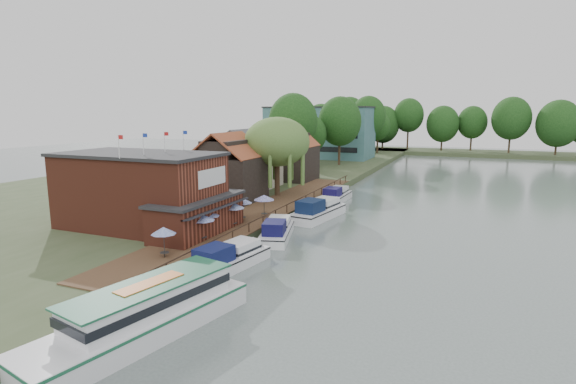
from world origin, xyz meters
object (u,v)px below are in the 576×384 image
at_px(umbrella_0, 164,242).
at_px(cruiser_2, 318,208).
at_px(cottage_a, 228,167).
at_px(umbrella_3, 233,215).
at_px(cruiser_0, 229,255).
at_px(cottage_b, 245,158).
at_px(umbrella_1, 203,228).
at_px(cottage_c, 293,154).
at_px(umbrella_5, 264,206).
at_px(hotel_block, 320,132).
at_px(pub, 157,191).
at_px(cruiser_1, 277,228).
at_px(swan, 201,315).
at_px(umbrella_4, 242,209).
at_px(cruiser_3, 336,194).
at_px(tour_boat, 141,311).
at_px(willow, 277,157).
at_px(umbrella_2, 208,223).

relative_size(umbrella_0, cruiser_2, 0.23).
height_order(cottage_a, umbrella_3, cottage_a).
xyz_separation_m(cruiser_0, cruiser_2, (1.03, 18.48, 0.14)).
height_order(cottage_b, umbrella_1, cottage_b).
bearing_deg(cottage_c, umbrella_5, -74.18).
height_order(hotel_block, cottage_b, hotel_block).
xyz_separation_m(pub, hotel_block, (-8.00, 71.00, 2.50)).
distance_m(umbrella_0, umbrella_5, 14.99).
bearing_deg(cruiser_2, cruiser_1, -87.34).
bearing_deg(pub, swan, -43.86).
bearing_deg(umbrella_0, umbrella_5, 85.21).
relative_size(umbrella_4, swan, 5.40).
relative_size(pub, cottage_a, 2.33).
bearing_deg(pub, cottage_b, 99.09).
height_order(umbrella_0, cruiser_3, umbrella_0).
bearing_deg(hotel_block, cruiser_1, -74.53).
bearing_deg(tour_boat, pub, 138.15).
bearing_deg(willow, umbrella_5, -72.13).
bearing_deg(willow, pub, -99.93).
relative_size(willow, umbrella_1, 4.39).
bearing_deg(pub, hotel_block, 96.43).
xyz_separation_m(hotel_block, umbrella_5, (15.36, -62.97, -4.86)).
xyz_separation_m(hotel_block, cruiser_1, (18.40, -66.46, -6.09)).
height_order(umbrella_1, tour_boat, umbrella_1).
relative_size(umbrella_5, swan, 5.40).
distance_m(cruiser_0, tour_boat, 11.31).
bearing_deg(cruiser_0, cruiser_2, 95.98).
distance_m(umbrella_0, tour_boat, 10.41).
bearing_deg(pub, umbrella_4, 43.44).
distance_m(umbrella_1, swan, 12.75).
bearing_deg(cruiser_3, tour_boat, -88.06).
bearing_deg(swan, cruiser_0, 109.41).
relative_size(umbrella_3, cruiser_2, 0.23).
xyz_separation_m(cottage_b, cruiser_0, (14.36, -29.54, -4.16)).
distance_m(umbrella_4, cruiser_3, 19.22).
height_order(cruiser_0, cruiser_3, cruiser_0).
bearing_deg(cottage_b, cruiser_2, -35.73).
bearing_deg(umbrella_5, cottage_c, 105.82).
distance_m(cottage_a, cruiser_1, 16.03).
bearing_deg(umbrella_4, cottage_b, 117.42).
bearing_deg(willow, cruiser_3, 32.61).
bearing_deg(cottage_a, cruiser_3, 39.58).
xyz_separation_m(umbrella_5, cruiser_1, (3.04, -3.49, -1.23)).
height_order(umbrella_2, cruiser_2, umbrella_2).
xyz_separation_m(umbrella_0, tour_boat, (5.38, -8.88, -0.82)).
bearing_deg(umbrella_2, cottage_c, 99.79).
xyz_separation_m(tour_boat, swan, (1.75, 3.07, -1.24)).
bearing_deg(cruiser_0, cottage_c, 114.20).
distance_m(umbrella_0, umbrella_3, 10.13).
bearing_deg(umbrella_2, swan, -59.08).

